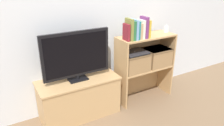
# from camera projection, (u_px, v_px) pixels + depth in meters

# --- Properties ---
(ground_plane) EXTENTS (16.00, 16.00, 0.00)m
(ground_plane) POSITION_uv_depth(u_px,v_px,m) (118.00, 112.00, 2.75)
(ground_plane) COLOR brown
(wall_back) EXTENTS (10.00, 0.05, 2.40)m
(wall_back) POSITION_uv_depth(u_px,v_px,m) (101.00, 11.00, 2.64)
(wall_back) COLOR silver
(wall_back) RESTS_ON ground_plane
(tv_stand) EXTENTS (0.94, 0.42, 0.48)m
(tv_stand) POSITION_uv_depth(u_px,v_px,m) (79.00, 97.00, 2.62)
(tv_stand) COLOR tan
(tv_stand) RESTS_ON ground_plane
(tv) EXTENTS (0.78, 0.14, 0.57)m
(tv) POSITION_uv_depth(u_px,v_px,m) (76.00, 55.00, 2.41)
(tv) COLOR black
(tv) RESTS_ON tv_stand
(bookshelf_lower_tier) EXTENTS (0.77, 0.31, 0.45)m
(bookshelf_lower_tier) POSITION_uv_depth(u_px,v_px,m) (141.00, 77.00, 3.05)
(bookshelf_lower_tier) COLOR tan
(bookshelf_lower_tier) RESTS_ON ground_plane
(bookshelf_upper_tier) EXTENTS (0.77, 0.31, 0.44)m
(bookshelf_upper_tier) POSITION_uv_depth(u_px,v_px,m) (143.00, 46.00, 2.88)
(bookshelf_upper_tier) COLOR tan
(bookshelf_upper_tier) RESTS_ON bookshelf_lower_tier
(book_maroon) EXTENTS (0.03, 0.12, 0.20)m
(book_maroon) POSITION_uv_depth(u_px,v_px,m) (126.00, 32.00, 2.53)
(book_maroon) COLOR maroon
(book_maroon) RESTS_ON bookshelf_upper_tier
(book_olive) EXTENTS (0.03, 0.15, 0.26)m
(book_olive) POSITION_uv_depth(u_px,v_px,m) (129.00, 29.00, 2.54)
(book_olive) COLOR olive
(book_olive) RESTS_ON bookshelf_upper_tier
(book_forest) EXTENTS (0.03, 0.14, 0.23)m
(book_forest) POSITION_uv_depth(u_px,v_px,m) (132.00, 30.00, 2.56)
(book_forest) COLOR #286638
(book_forest) RESTS_ON bookshelf_upper_tier
(book_skyblue) EXTENTS (0.03, 0.15, 0.24)m
(book_skyblue) POSITION_uv_depth(u_px,v_px,m) (134.00, 29.00, 2.57)
(book_skyblue) COLOR #709ECC
(book_skyblue) RESTS_ON bookshelf_upper_tier
(book_teal) EXTENTS (0.02, 0.15, 0.22)m
(book_teal) POSITION_uv_depth(u_px,v_px,m) (136.00, 30.00, 2.59)
(book_teal) COLOR #1E7075
(book_teal) RESTS_ON bookshelf_upper_tier
(book_tan) EXTENTS (0.03, 0.14, 0.19)m
(book_tan) POSITION_uv_depth(u_px,v_px,m) (139.00, 31.00, 2.61)
(book_tan) COLOR tan
(book_tan) RESTS_ON bookshelf_upper_tier
(book_ivory) EXTENTS (0.04, 0.13, 0.22)m
(book_ivory) POSITION_uv_depth(u_px,v_px,m) (141.00, 29.00, 2.62)
(book_ivory) COLOR silver
(book_ivory) RESTS_ON bookshelf_upper_tier
(book_plum) EXTENTS (0.04, 0.14, 0.26)m
(book_plum) POSITION_uv_depth(u_px,v_px,m) (144.00, 27.00, 2.63)
(book_plum) COLOR #6B2D66
(book_plum) RESTS_ON bookshelf_upper_tier
(book_mustard) EXTENTS (0.03, 0.15, 0.22)m
(book_mustard) POSITION_uv_depth(u_px,v_px,m) (146.00, 29.00, 2.66)
(book_mustard) COLOR gold
(book_mustard) RESTS_ON bookshelf_upper_tier
(baby_monitor) EXTENTS (0.05, 0.03, 0.12)m
(baby_monitor) POSITION_uv_depth(u_px,v_px,m) (166.00, 29.00, 2.90)
(baby_monitor) COLOR white
(baby_monitor) RESTS_ON bookshelf_upper_tier
(storage_basket_left) EXTENTS (0.35, 0.28, 0.24)m
(storage_basket_left) POSITION_uv_depth(u_px,v_px,m) (134.00, 61.00, 2.79)
(storage_basket_left) COLOR #937047
(storage_basket_left) RESTS_ON bookshelf_lower_tier
(storage_basket_right) EXTENTS (0.35, 0.28, 0.24)m
(storage_basket_right) POSITION_uv_depth(u_px,v_px,m) (156.00, 56.00, 2.96)
(storage_basket_right) COLOR #937047
(storage_basket_right) RESTS_ON bookshelf_lower_tier
(laptop) EXTENTS (0.31, 0.24, 0.02)m
(laptop) POSITION_uv_depth(u_px,v_px,m) (135.00, 52.00, 2.74)
(laptop) COLOR #2D2D33
(laptop) RESTS_ON storage_basket_left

